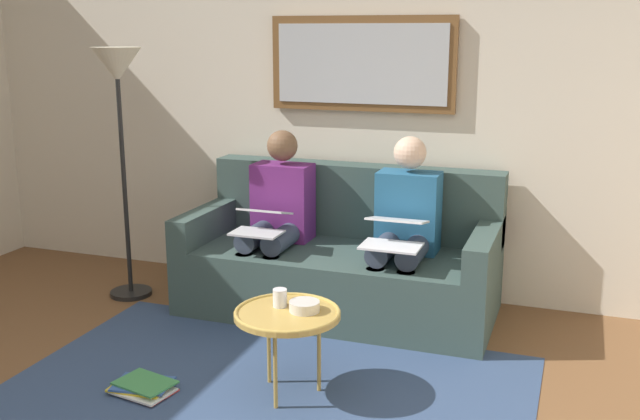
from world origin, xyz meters
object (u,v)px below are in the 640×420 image
cup (280,298)px  person_left (404,225)px  couch (342,261)px  bowl (304,306)px  standing_lamp (118,93)px  person_right (277,214)px  magazine_stack (143,387)px  laptop_white (395,231)px  laptop_silver (261,221)px  framed_mirror (362,64)px  coffee_table (287,315)px

cup → person_left: (-0.36, -1.09, 0.13)m
cup → couch: bearing=-87.2°
bowl → standing_lamp: bearing=-29.3°
person_right → cup: bearing=113.6°
person_right → bowl: bearing=118.9°
person_left → magazine_stack: (0.99, 1.38, -0.58)m
laptop_white → laptop_silver: bearing=0.4°
person_left → couch: bearing=-9.2°
cup → standing_lamp: bearing=-31.0°
couch → laptop_white: 0.61m
framed_mirror → laptop_white: size_ratio=3.41×
couch → cup: (-0.06, 1.16, 0.17)m
person_left → person_right: (0.84, 0.00, 0.00)m
cup → bowl: bearing=173.0°
framed_mirror → cup: framed_mirror is taller
couch → bowl: couch is taller
standing_lamp → couch: bearing=-169.4°
couch → standing_lamp: size_ratio=1.18×
framed_mirror → cup: bearing=92.1°
couch → framed_mirror: (0.00, -0.39, 1.24)m
laptop_white → person_left: bearing=-90.0°
person_left → standing_lamp: bearing=6.1°
couch → person_left: size_ratio=1.72×
laptop_silver → magazine_stack: laptop_silver is taller
person_left → laptop_silver: (0.84, 0.25, 0.02)m
couch → person_left: person_left is taller
bowl → magazine_stack: size_ratio=0.45×
standing_lamp → coffee_table: bearing=148.5°
cup → standing_lamp: standing_lamp is taller
laptop_white → laptop_silver: 0.84m
coffee_table → standing_lamp: 2.05m
person_right → laptop_silver: size_ratio=3.46×
laptop_silver → framed_mirror: bearing=-120.8°
couch → coffee_table: bearing=95.6°
framed_mirror → person_left: (-0.42, 0.46, -0.94)m
person_right → magazine_stack: 1.50m
coffee_table → bowl: 0.09m
cup → magazine_stack: size_ratio=0.27×
framed_mirror → bowl: framed_mirror is taller
framed_mirror → magazine_stack: bearing=72.8°
framed_mirror → laptop_silver: size_ratio=3.79×
coffee_table → standing_lamp: size_ratio=0.31×
cup → magazine_stack: bearing=24.8°
laptop_white → standing_lamp: 1.99m
person_right → laptop_silver: bearing=90.0°
framed_mirror → coffee_table: 1.97m
framed_mirror → laptop_silver: 1.24m
framed_mirror → cup: 1.88m
couch → laptop_white: couch is taller
person_left → person_right: size_ratio=1.00×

